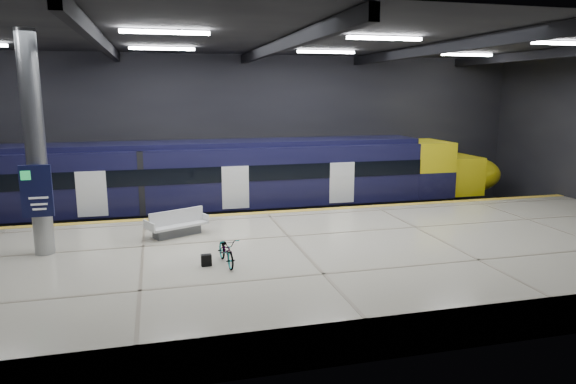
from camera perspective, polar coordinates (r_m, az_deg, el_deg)
name	(u,v)px	position (r m, az deg, el deg)	size (l,w,h in m)	color
ground	(282,257)	(19.61, -0.70, -7.23)	(30.00, 30.00, 0.00)	black
room_shell	(281,104)	(18.63, -0.75, 9.72)	(30.10, 16.10, 8.05)	black
platform	(300,264)	(17.15, 1.30, -8.02)	(30.00, 11.00, 1.10)	beige
safety_strip	(266,212)	(21.90, -2.41, -2.28)	(30.00, 0.40, 0.01)	yellow
rails	(255,220)	(24.76, -3.72, -3.17)	(30.00, 1.52, 0.16)	gray
train	(205,182)	(24.04, -9.20, 1.10)	(29.40, 2.84, 3.79)	black
bench	(177,227)	(18.77, -12.24, -3.77)	(2.31, 1.70, 0.94)	#595B60
bicycle	(226,251)	(15.43, -6.86, -6.47)	(0.57, 1.62, 0.85)	#99999E
pannier_bag	(206,260)	(15.45, -9.06, -7.49)	(0.30, 0.18, 0.35)	black
info_column	(35,148)	(17.53, -26.26, 4.39)	(0.90, 0.78, 6.90)	#9EA0A5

